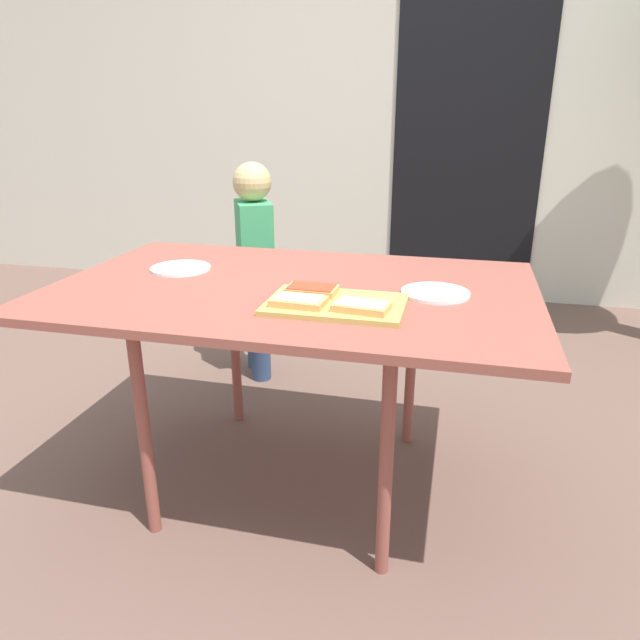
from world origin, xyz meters
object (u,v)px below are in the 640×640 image
at_px(cutting_board, 336,304).
at_px(pizza_slice_far_left, 312,290).
at_px(pizza_slice_near_left, 299,301).
at_px(plate_white_left, 181,268).
at_px(dining_table, 293,300).
at_px(plate_white_right, 435,293).
at_px(child_left, 255,258).
at_px(pizza_slice_near_right, 362,306).

height_order(cutting_board, pizza_slice_far_left, pizza_slice_far_left).
bearing_deg(pizza_slice_far_left, pizza_slice_near_left, -93.72).
distance_m(pizza_slice_near_left, pizza_slice_far_left, 0.11).
xyz_separation_m(cutting_board, plate_white_left, (-0.57, 0.25, -0.00)).
relative_size(dining_table, cutting_board, 3.91).
relative_size(dining_table, plate_white_left, 7.34).
height_order(pizza_slice_near_left, plate_white_left, pizza_slice_near_left).
distance_m(pizza_slice_near_left, plate_white_right, 0.41).
relative_size(dining_table, child_left, 1.46).
bearing_deg(cutting_board, dining_table, 135.47).
distance_m(dining_table, plate_white_left, 0.42).
bearing_deg(cutting_board, child_left, 121.30).
distance_m(dining_table, cutting_board, 0.24).
relative_size(pizza_slice_near_left, pizza_slice_far_left, 1.02).
height_order(pizza_slice_near_right, pizza_slice_far_left, same).
distance_m(plate_white_left, child_left, 0.71).
height_order(plate_white_right, plate_white_left, same).
distance_m(dining_table, pizza_slice_near_right, 0.33).
bearing_deg(plate_white_left, pizza_slice_near_right, -24.58).
relative_size(plate_white_left, child_left, 0.20).
distance_m(plate_white_right, child_left, 1.13).
height_order(pizza_slice_near_left, child_left, child_left).
bearing_deg(cutting_board, pizza_slice_near_left, -151.81).
xyz_separation_m(dining_table, plate_white_right, (0.42, 0.01, 0.05)).
xyz_separation_m(cutting_board, pizza_slice_near_right, (0.08, -0.05, 0.02)).
height_order(plate_white_left, child_left, child_left).
relative_size(dining_table, pizza_slice_near_left, 9.85).
bearing_deg(dining_table, pizza_slice_near_right, -41.15).
bearing_deg(plate_white_right, pizza_slice_far_left, -160.84).
bearing_deg(plate_white_right, pizza_slice_near_right, -127.70).
height_order(pizza_slice_far_left, plate_white_left, pizza_slice_far_left).
xyz_separation_m(pizza_slice_near_right, pizza_slice_near_left, (-0.17, 0.00, 0.00)).
bearing_deg(pizza_slice_far_left, plate_white_right, 19.16).
bearing_deg(child_left, cutting_board, -58.70).
distance_m(cutting_board, pizza_slice_near_right, 0.09).
xyz_separation_m(pizza_slice_near_right, plate_white_right, (0.17, 0.22, -0.02)).
height_order(cutting_board, plate_white_left, cutting_board).
distance_m(pizza_slice_far_left, plate_white_left, 0.53).
distance_m(pizza_slice_near_right, pizza_slice_near_left, 0.17).
bearing_deg(dining_table, plate_white_right, 1.34).
xyz_separation_m(pizza_slice_near_left, plate_white_left, (-0.49, 0.30, -0.02)).
bearing_deg(plate_white_left, pizza_slice_near_left, -31.36).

